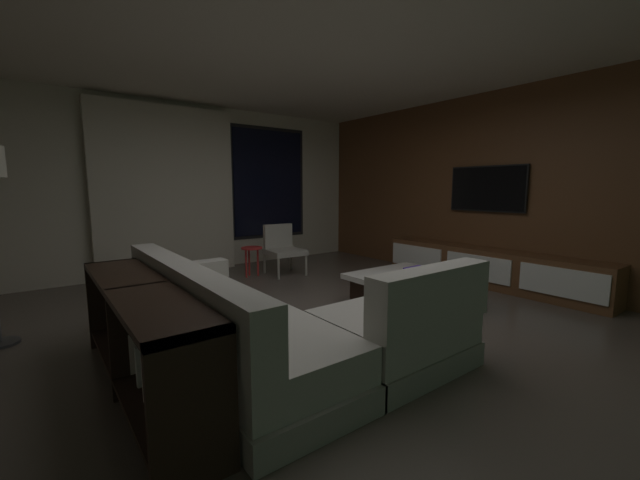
% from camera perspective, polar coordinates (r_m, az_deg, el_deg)
% --- Properties ---
extents(floor, '(9.20, 9.20, 0.00)m').
position_cam_1_polar(floor, '(3.75, 2.65, -13.54)').
color(floor, '#564C44').
extents(back_wall_with_window, '(6.60, 0.30, 2.70)m').
position_cam_1_polar(back_wall_with_window, '(6.66, -18.12, 7.26)').
color(back_wall_with_window, beige).
rests_on(back_wall_with_window, floor).
extents(media_wall, '(0.12, 7.80, 2.70)m').
position_cam_1_polar(media_wall, '(5.93, 26.33, 6.88)').
color(media_wall, brown).
rests_on(media_wall, floor).
extents(ceiling, '(8.20, 8.20, 0.00)m').
position_cam_1_polar(ceiling, '(3.74, 2.95, 28.77)').
color(ceiling, beige).
extents(sectional_couch, '(1.98, 2.50, 0.82)m').
position_cam_1_polar(sectional_couch, '(3.06, -7.12, -12.77)').
color(sectional_couch, gray).
rests_on(sectional_couch, floor).
extents(coffee_table, '(1.16, 1.16, 0.36)m').
position_cam_1_polar(coffee_table, '(4.57, 13.45, -7.31)').
color(coffee_table, black).
rests_on(coffee_table, floor).
extents(book_stack_on_coffee_table, '(0.29, 0.21, 0.06)m').
position_cam_1_polar(book_stack_on_coffee_table, '(4.72, 14.18, -4.35)').
color(book_stack_on_coffee_table, '#D1495E').
rests_on(book_stack_on_coffee_table, coffee_table).
extents(accent_chair_near_window, '(0.58, 0.60, 0.78)m').
position_cam_1_polar(accent_chair_near_window, '(6.10, -5.65, -0.97)').
color(accent_chair_near_window, '#B2ADA0').
rests_on(accent_chair_near_window, floor).
extents(side_stool, '(0.32, 0.32, 0.46)m').
position_cam_1_polar(side_stool, '(5.95, -10.20, -1.87)').
color(side_stool, red).
rests_on(side_stool, floor).
extents(media_console, '(0.46, 3.10, 0.52)m').
position_cam_1_polar(media_console, '(5.81, 23.93, -3.89)').
color(media_console, brown).
rests_on(media_console, floor).
extents(mounted_tv, '(0.05, 1.12, 0.65)m').
position_cam_1_polar(mounted_tv, '(5.95, 23.70, 7.04)').
color(mounted_tv, black).
extents(console_table_behind_couch, '(0.40, 2.10, 0.74)m').
position_cam_1_polar(console_table_behind_couch, '(2.83, -25.19, -12.41)').
color(console_table_behind_couch, black).
rests_on(console_table_behind_couch, floor).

